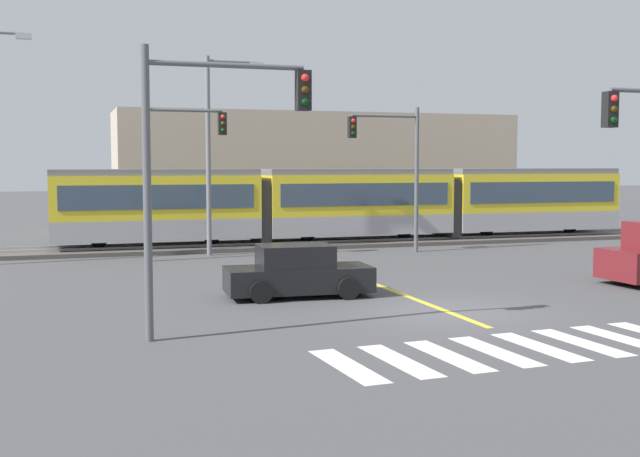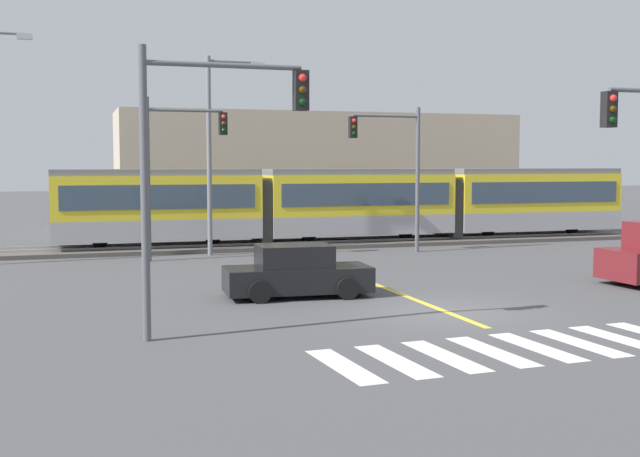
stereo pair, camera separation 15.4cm
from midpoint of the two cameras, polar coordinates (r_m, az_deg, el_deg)
The scene contains 19 objects.
ground_plane at distance 21.30m, azimuth 9.09°, elevation -5.85°, with size 200.00×200.00×0.00m, color #474749.
track_bed at distance 37.38m, azimuth -2.84°, elevation -1.15°, with size 120.00×4.00×0.18m, color #4C4742.
rail_near at distance 36.68m, azimuth -2.56°, elevation -1.04°, with size 120.00×0.08×0.10m, color #939399.
rail_far at distance 38.06m, azimuth -3.12°, elevation -0.84°, with size 120.00×0.08×0.10m, color #939399.
light_rail_tram at distance 38.42m, azimuth 2.84°, elevation 1.93°, with size 28.00×2.64×3.43m.
crosswalk_stripe_0 at distance 15.51m, azimuth 2.00°, elevation -9.74°, with size 0.56×2.80×0.01m, color silver.
crosswalk_stripe_1 at distance 15.96m, azimuth 5.68°, elevation -9.34°, with size 0.56×2.80×0.01m, color silver.
crosswalk_stripe_2 at distance 16.48m, azimuth 9.13°, elevation -8.93°, with size 0.56×2.80×0.01m, color silver.
crosswalk_stripe_3 at distance 17.05m, azimuth 12.36°, elevation -8.52°, with size 0.56×2.80×0.01m, color silver.
crosswalk_stripe_4 at distance 17.67m, azimuth 15.37°, elevation -8.12°, with size 0.56×2.80×0.01m, color silver.
crosswalk_stripe_5 at distance 18.33m, azimuth 18.16°, elevation -7.72°, with size 0.56×2.80×0.01m, color silver.
crosswalk_stripe_6 at distance 19.04m, azimuth 20.74°, elevation -7.33°, with size 0.56×2.80×0.01m, color silver.
lane_centre_line at distance 27.19m, azimuth 2.94°, elevation -3.51°, with size 0.20×17.54×0.01m, color gold.
sedan_crossing at distance 23.25m, azimuth -1.46°, elevation -3.16°, with size 4.29×2.09×1.52m.
traffic_light_far_left at distance 32.31m, azimuth -10.21°, elevation 5.15°, with size 3.25×0.38×6.46m.
traffic_light_near_left at distance 17.75m, azimuth -8.24°, elevation 5.78°, with size 3.75×0.38×6.37m.
traffic_light_far_right at distance 34.72m, azimuth 5.53°, elevation 5.06°, with size 3.25×0.38×6.28m.
street_lamp_centre at distance 33.93m, azimuth -7.35°, elevation 6.13°, with size 2.48×0.28×8.30m.
building_backdrop_far at distance 49.62m, azimuth 0.07°, elevation 4.16°, with size 24.39×6.00×6.89m, color tan.
Camera 2 is at (-9.35, -18.73, 3.85)m, focal length 45.00 mm.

